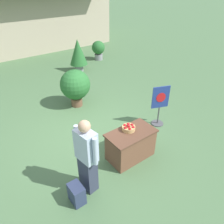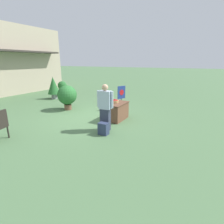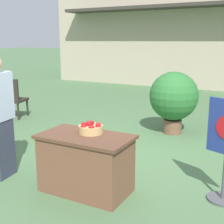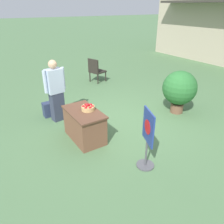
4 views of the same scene
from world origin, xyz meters
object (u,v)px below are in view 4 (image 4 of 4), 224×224
at_px(potted_plant_far_right, 179,89).
at_px(poster_board, 147,139).
at_px(backpack, 49,109).
at_px(person_visitor, 56,91).
at_px(display_table, 84,125).
at_px(patio_chair, 96,70).
at_px(apple_basket, 88,108).

bearing_deg(potted_plant_far_right, poster_board, -60.19).
bearing_deg(backpack, person_visitor, 21.36).
relative_size(display_table, backpack, 2.74).
bearing_deg(patio_chair, display_table, -138.33).
relative_size(backpack, potted_plant_far_right, 0.33).
relative_size(display_table, apple_basket, 3.74).
height_order(backpack, poster_board, poster_board).
relative_size(person_visitor, backpack, 4.04).
height_order(apple_basket, person_visitor, person_visitor).
bearing_deg(person_visitor, patio_chair, 125.04).
xyz_separation_m(person_visitor, patio_chair, (-2.39, 2.54, -0.33)).
height_order(backpack, patio_chair, patio_chair).
bearing_deg(potted_plant_far_right, patio_chair, -170.59).
relative_size(poster_board, patio_chair, 1.25).
xyz_separation_m(apple_basket, person_visitor, (-1.31, -0.30, 0.06)).
bearing_deg(display_table, backpack, -168.77).
bearing_deg(display_table, potted_plant_far_right, 86.46).
height_order(display_table, person_visitor, person_visitor).
bearing_deg(potted_plant_far_right, display_table, -93.54).
bearing_deg(apple_basket, display_table, -95.55).
bearing_deg(backpack, apple_basket, 14.77).
height_order(person_visitor, patio_chair, person_visitor).
distance_m(person_visitor, potted_plant_far_right, 3.51).
bearing_deg(display_table, apple_basket, 84.45).
distance_m(apple_basket, person_visitor, 1.34).
height_order(display_table, backpack, display_table).
relative_size(person_visitor, poster_board, 1.38).
distance_m(display_table, backpack, 1.70).
bearing_deg(potted_plant_far_right, backpack, -119.03).
bearing_deg(patio_chair, backpack, -158.70).
height_order(person_visitor, poster_board, person_visitor).
height_order(apple_basket, patio_chair, patio_chair).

